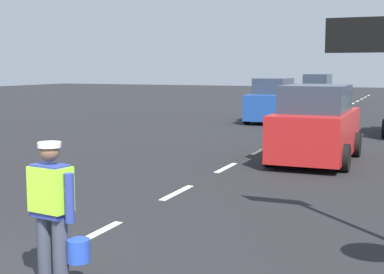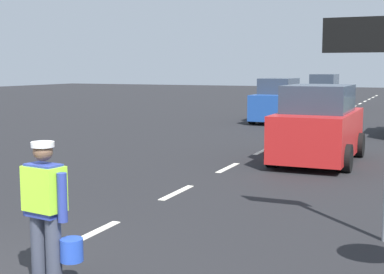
% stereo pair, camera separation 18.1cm
% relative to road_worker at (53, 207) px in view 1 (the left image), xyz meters
% --- Properties ---
extents(ground_plane, '(96.00, 96.00, 0.00)m').
position_rel_road_worker_xyz_m(ground_plane, '(-0.67, 20.19, -0.93)').
color(ground_plane, black).
extents(lane_center_line, '(0.14, 46.40, 0.01)m').
position_rel_road_worker_xyz_m(lane_center_line, '(-0.67, 24.39, -0.93)').
color(lane_center_line, silver).
rests_on(lane_center_line, ground).
extents(road_worker, '(0.77, 0.36, 1.67)m').
position_rel_road_worker_xyz_m(road_worker, '(0.00, 0.00, 0.00)').
color(road_worker, '#383D4C').
rests_on(road_worker, ground).
extents(lane_direction_sign, '(1.16, 0.11, 3.20)m').
position_rel_road_worker_xyz_m(lane_direction_sign, '(3.16, 3.29, 1.48)').
color(lane_direction_sign, gray).
rests_on(lane_direction_sign, ground).
extents(car_outgoing_ahead, '(2.06, 4.00, 2.04)m').
position_rel_road_worker_xyz_m(car_outgoing_ahead, '(1.20, 9.72, 0.02)').
color(car_outgoing_ahead, red).
rests_on(car_outgoing_ahead, ground).
extents(car_oncoming_second, '(1.87, 4.16, 2.00)m').
position_rel_road_worker_xyz_m(car_oncoming_second, '(-2.58, 19.93, -0.00)').
color(car_oncoming_second, '#1E4799').
rests_on(car_oncoming_second, ground).
extents(car_oncoming_third, '(1.97, 4.06, 2.07)m').
position_rel_road_worker_xyz_m(car_oncoming_third, '(-2.50, 31.09, 0.03)').
color(car_oncoming_third, black).
rests_on(car_oncoming_third, ground).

